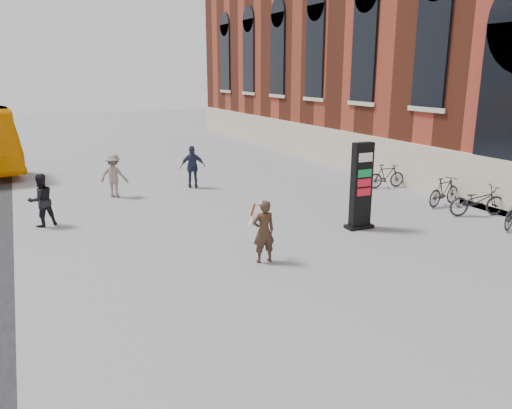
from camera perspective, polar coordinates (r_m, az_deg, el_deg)
name	(u,v)px	position (r m, az deg, el deg)	size (l,w,h in m)	color
ground	(241,263)	(12.26, -1.77, -6.73)	(100.00, 100.00, 0.00)	#9E9EA3
info_pylon	(361,186)	(14.92, 11.93, 2.06)	(0.84, 0.44, 2.57)	black
woman	(264,231)	(12.09, 0.87, -3.00)	(0.60, 0.55, 1.56)	#331F16
pedestrian_a	(41,200)	(16.24, -23.34, 0.45)	(0.78, 0.61, 1.61)	black
pedestrian_b	(114,175)	(19.21, -15.93, 3.21)	(1.05, 0.60, 1.62)	gray
pedestrian_c	(193,167)	(20.13, -7.23, 4.29)	(0.99, 0.41, 1.69)	#252B45
bike_4	(477,201)	(17.60, 23.98, 0.40)	(0.66, 1.89, 0.99)	#26272B
bike_5	(444,191)	(18.52, 20.71, 1.42)	(0.47, 1.68, 1.01)	#26272B
bike_7	(386,176)	(20.68, 14.67, 3.17)	(0.45, 1.60, 0.96)	#26272B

